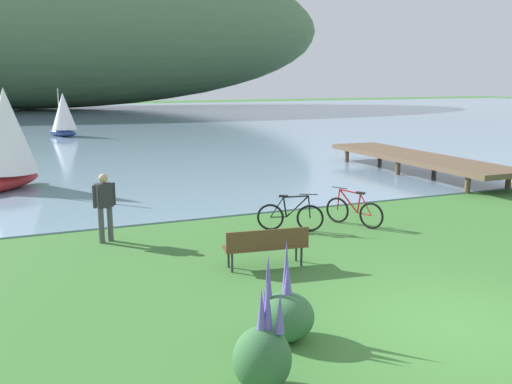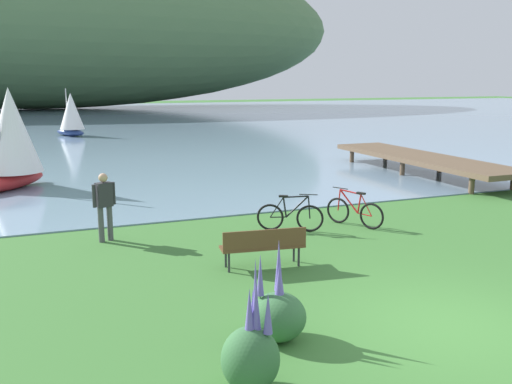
{
  "view_description": "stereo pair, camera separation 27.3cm",
  "coord_description": "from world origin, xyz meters",
  "views": [
    {
      "loc": [
        -6.28,
        -6.51,
        3.94
      ],
      "look_at": [
        -0.7,
        6.87,
        1.0
      ],
      "focal_mm": 38.92,
      "sensor_mm": 36.0,
      "label": 1
    },
    {
      "loc": [
        -6.03,
        -6.61,
        3.94
      ],
      "look_at": [
        -0.7,
        6.87,
        1.0
      ],
      "focal_mm": 38.92,
      "sensor_mm": 36.0,
      "label": 2
    }
  ],
  "objects": [
    {
      "name": "bicycle_leaning_near_bench",
      "position": [
        0.04,
        6.27,
        0.4
      ],
      "size": [
        1.58,
        0.9,
        1.01
      ],
      "color": "black",
      "rests_on": "ground"
    },
    {
      "name": "sailboat_nearest_to_shore",
      "position": [
        -6.9,
        15.22,
        1.92
      ],
      "size": [
        3.09,
        3.27,
        3.99
      ],
      "color": "#B22323",
      "rests_on": "bay_water"
    },
    {
      "name": "ground_plane",
      "position": [
        0.0,
        0.0,
        0.0
      ],
      "size": [
        200.0,
        200.0,
        0.0
      ],
      "primitive_type": "plane",
      "color": "#3D7533"
    },
    {
      "name": "bicycle_beside_path",
      "position": [
        1.89,
        6.1,
        0.4
      ],
      "size": [
        0.89,
        1.59,
        1.01
      ],
      "color": "black",
      "rests_on": "ground"
    },
    {
      "name": "distant_hillside",
      "position": [
        -5.22,
        75.52,
        11.38
      ],
      "size": [
        85.75,
        28.0,
        22.69
      ],
      "primitive_type": "ellipsoid",
      "color": "#567A4C",
      "rests_on": "bay_water"
    },
    {
      "name": "park_bench_near_camera",
      "position": [
        -1.74,
        3.81,
        0.52
      ],
      "size": [
        1.85,
        0.7,
        0.88
      ],
      "color": "brown",
      "rests_on": "ground"
    },
    {
      "name": "sailboat_mid_bay",
      "position": [
        -3.69,
        34.59,
        1.6
      ],
      "size": [
        2.41,
        2.79,
        3.31
      ],
      "color": "navy",
      "rests_on": "bay_water"
    },
    {
      "name": "pier_dock",
      "position": [
        9.0,
        12.37,
        0.69
      ],
      "size": [
        2.4,
        10.0,
        0.8
      ],
      "color": "brown",
      "rests_on": "ground"
    },
    {
      "name": "echium_bush_beside_closest",
      "position": [
        -2.79,
        0.66,
        0.42
      ],
      "size": [
        0.87,
        0.87,
        1.53
      ],
      "color": "#386B3D",
      "rests_on": "ground"
    },
    {
      "name": "bay_water",
      "position": [
        0.0,
        48.37,
        0.02
      ],
      "size": [
        180.0,
        80.0,
        0.04
      ],
      "primitive_type": "cube",
      "color": "#7A99B2",
      "rests_on": "ground"
    },
    {
      "name": "person_at_shoreline",
      "position": [
        -4.61,
        7.11,
        0.98
      ],
      "size": [
        0.57,
        0.34,
        1.71
      ],
      "color": "#4C4C51",
      "rests_on": "ground"
    },
    {
      "name": "echium_bush_closest_to_camera",
      "position": [
        -3.68,
        -0.51,
        0.49
      ],
      "size": [
        0.77,
        0.77,
        1.75
      ],
      "color": "#386B3D",
      "rests_on": "ground"
    }
  ]
}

